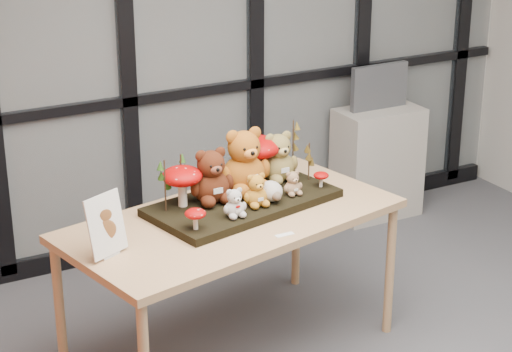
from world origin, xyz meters
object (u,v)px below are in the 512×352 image
mushroom_back_left (182,185)px  cabinet (377,163)px  sign_holder (106,228)px  bear_small_yellow (256,188)px  bear_pooh_yellow (244,157)px  bear_tan_back (278,154)px  mushroom_back_right (258,157)px  mushroom_front_left (195,218)px  display_table (232,228)px  bear_brown_medium (211,173)px  mushroom_front_right (321,179)px  bear_white_bow (234,201)px  bear_beige_small (293,182)px  monitor (379,87)px  plush_cream_hedgehog (271,190)px

mushroom_back_left → cabinet: (1.97, 1.05, -0.56)m
sign_holder → bear_small_yellow: bearing=-16.9°
sign_holder → bear_pooh_yellow: bearing=-4.4°
bear_pooh_yellow → bear_tan_back: size_ratio=1.27×
mushroom_back_right → mushroom_front_left: bearing=-143.5°
sign_holder → cabinet: size_ratio=0.37×
display_table → bear_brown_medium: bearing=96.6°
bear_brown_medium → mushroom_front_right: 0.63m
display_table → sign_holder: 0.75m
bear_white_bow → sign_holder: size_ratio=0.55×
bear_tan_back → cabinet: bearing=22.9°
mushroom_front_right → bear_beige_small: bearing=-173.0°
bear_pooh_yellow → cabinet: 2.00m
mushroom_front_right → monitor: size_ratio=0.21×
bear_beige_small → plush_cream_hedgehog: (-0.14, -0.02, -0.01)m
bear_beige_small → mushroom_front_left: bear_beige_small is taller
bear_tan_back → mushroom_back_right: bearing=148.3°
mushroom_back_left → mushroom_front_left: bearing=-102.1°
bear_small_yellow → sign_holder: 0.85m
display_table → bear_tan_back: (0.41, 0.24, 0.26)m
bear_brown_medium → plush_cream_hedgehog: (0.27, -0.14, -0.10)m
bear_brown_medium → cabinet: (1.82, 1.06, -0.61)m
bear_white_bow → bear_brown_medium: bearing=81.9°
bear_beige_small → mushroom_back_left: mushroom_back_left is taller
mushroom_front_right → monitor: monitor is taller
bear_white_bow → plush_cream_hedgehog: 0.27m
bear_white_bow → mushroom_front_right: size_ratio=1.79×
bear_small_yellow → bear_white_bow: (-0.16, -0.07, -0.01)m
plush_cream_hedgehog → monitor: 1.97m
bear_pooh_yellow → bear_tan_back: (0.24, 0.05, -0.04)m
sign_holder → bear_white_bow: bearing=-21.1°
monitor → mushroom_back_right: bearing=-147.3°
bear_pooh_yellow → bear_small_yellow: size_ratio=2.00×
bear_pooh_yellow → bear_small_yellow: (-0.04, -0.21, -0.10)m
monitor → bear_beige_small: bearing=-139.4°
display_table → mushroom_front_right: mushroom_front_right is taller
bear_small_yellow → sign_holder: bearing=175.3°
mushroom_front_left → bear_pooh_yellow: bearing=37.2°
bear_beige_small → cabinet: (1.40, 1.18, -0.52)m
bear_beige_small → mushroom_front_right: size_ratio=1.57×
display_table → mushroom_front_right: (0.56, 0.04, 0.15)m
cabinet → mushroom_back_left: bearing=-152.0°
bear_beige_small → mushroom_front_left: 0.66m
display_table → bear_white_bow: (-0.03, -0.09, 0.19)m
sign_holder → mushroom_front_right: bearing=-16.6°
display_table → plush_cream_hedgehog: (0.23, -0.00, 0.17)m
mushroom_back_left → cabinet: 2.31m
mushroom_back_left → mushroom_front_left: (-0.06, -0.29, -0.06)m
plush_cream_hedgehog → cabinet: bearing=25.8°
bear_pooh_yellow → bear_brown_medium: bearing=-179.3°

